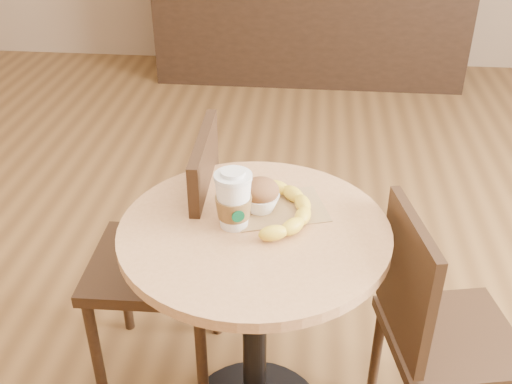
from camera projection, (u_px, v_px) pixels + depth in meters
cafe_table at (255, 292)px, 1.65m from camera, size 0.70×0.70×0.75m
chair_left at (172, 252)px, 1.86m from camera, size 0.41×0.41×0.90m
chair_right at (434, 328)px, 1.65m from camera, size 0.42×0.42×0.81m
service_counter at (311, 6)px, 4.32m from camera, size 2.30×0.65×1.04m
kraft_bag at (279, 208)px, 1.60m from camera, size 0.28×0.24×0.00m
coffee_cup at (234, 201)px, 1.50m from camera, size 0.10×0.10×0.16m
muffin at (261, 195)px, 1.57m from camera, size 0.10×0.10×0.09m
banana at (288, 210)px, 1.56m from camera, size 0.17×0.30×0.04m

